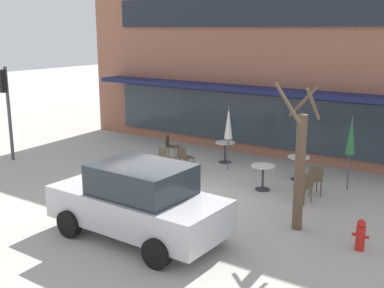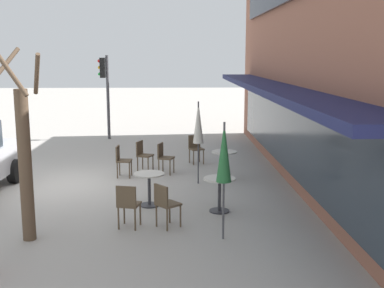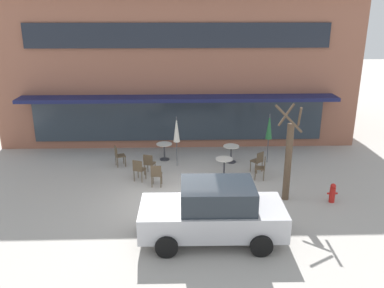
% 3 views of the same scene
% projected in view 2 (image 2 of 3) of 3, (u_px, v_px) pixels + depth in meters
% --- Properties ---
extents(ground_plane, '(80.00, 80.00, 0.00)m').
position_uv_depth(ground_plane, '(63.00, 185.00, 12.67)').
color(ground_plane, '#ADA8A0').
extents(cafe_table_near_wall, '(0.70, 0.70, 0.76)m').
position_uv_depth(cafe_table_near_wall, '(224.00, 160.00, 13.38)').
color(cafe_table_near_wall, '#333338').
rests_on(cafe_table_near_wall, ground).
extents(cafe_table_streetside, '(0.70, 0.70, 0.76)m').
position_uv_depth(cafe_table_streetside, '(219.00, 189.00, 10.46)').
color(cafe_table_streetside, '#333338').
rests_on(cafe_table_streetside, ground).
extents(cafe_table_by_tree, '(0.70, 0.70, 0.76)m').
position_uv_depth(cafe_table_by_tree, '(149.00, 184.00, 10.88)').
color(cafe_table_by_tree, '#333338').
rests_on(cafe_table_by_tree, ground).
extents(patio_umbrella_green_folded, '(0.28, 0.28, 2.20)m').
position_uv_depth(patio_umbrella_green_folded, '(224.00, 153.00, 8.69)').
color(patio_umbrella_green_folded, '#4C4C51').
rests_on(patio_umbrella_green_folded, ground).
extents(patio_umbrella_cream_folded, '(0.28, 0.28, 2.20)m').
position_uv_depth(patio_umbrella_cream_folded, '(198.00, 123.00, 12.60)').
color(patio_umbrella_cream_folded, '#4C4C51').
rests_on(patio_umbrella_cream_folded, ground).
extents(cafe_chair_0, '(0.51, 0.51, 0.89)m').
position_uv_depth(cafe_chair_0, '(196.00, 147.00, 15.26)').
color(cafe_chair_0, brown).
rests_on(cafe_chair_0, ground).
extents(cafe_chair_1, '(0.43, 0.43, 0.89)m').
position_uv_depth(cafe_chair_1, '(122.00, 159.00, 13.48)').
color(cafe_chair_1, brown).
rests_on(cafe_chair_1, ground).
extents(cafe_chair_2, '(0.56, 0.56, 0.89)m').
position_uv_depth(cafe_chair_2, '(165.00, 202.00, 9.47)').
color(cafe_chair_2, brown).
rests_on(cafe_chair_2, ground).
extents(cafe_chair_3, '(0.48, 0.48, 0.89)m').
position_uv_depth(cafe_chair_3, '(128.00, 203.00, 9.43)').
color(cafe_chair_3, brown).
rests_on(cafe_chair_3, ground).
extents(cafe_chair_4, '(0.51, 0.51, 0.89)m').
position_uv_depth(cafe_chair_4, '(164.00, 156.00, 13.87)').
color(cafe_chair_4, brown).
rests_on(cafe_chair_4, ground).
extents(cafe_chair_5, '(0.52, 0.52, 0.89)m').
position_uv_depth(cafe_chair_5, '(143.00, 154.00, 14.20)').
color(cafe_chair_5, brown).
rests_on(cafe_chair_5, ground).
extents(street_tree, '(1.01, 1.10, 3.53)m').
position_uv_depth(street_tree, '(24.00, 156.00, 8.67)').
color(street_tree, brown).
rests_on(street_tree, ground).
extents(traffic_light_pole, '(0.26, 0.44, 3.40)m').
position_uv_depth(traffic_light_pole, '(105.00, 83.00, 19.43)').
color(traffic_light_pole, '#47474C').
rests_on(traffic_light_pole, ground).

